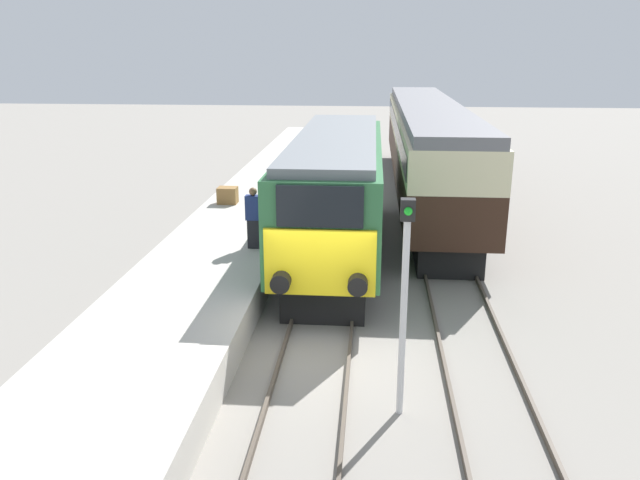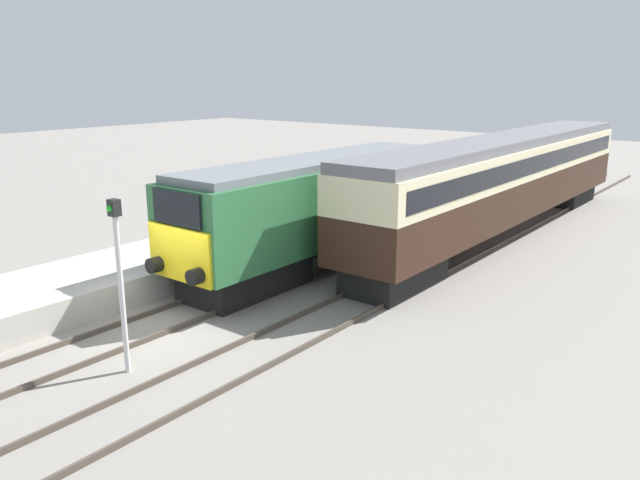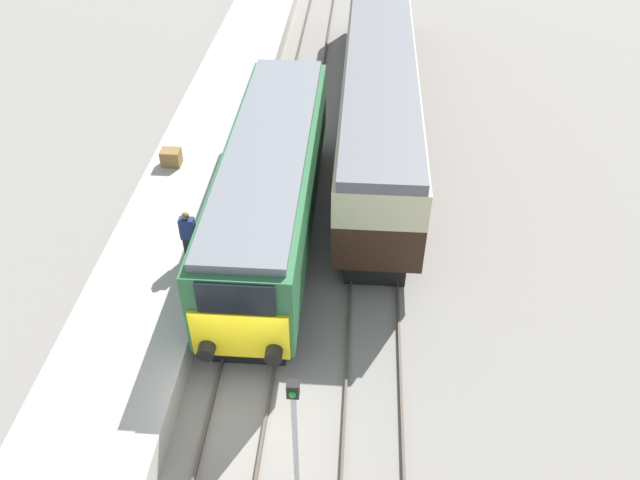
# 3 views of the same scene
# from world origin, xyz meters

# --- Properties ---
(ground_plane) EXTENTS (120.00, 120.00, 0.00)m
(ground_plane) POSITION_xyz_m (0.00, 0.00, 0.00)
(ground_plane) COLOR gray
(platform_left) EXTENTS (3.50, 50.00, 0.84)m
(platform_left) POSITION_xyz_m (-3.30, 8.00, 0.42)
(platform_left) COLOR #B7B2A8
(platform_left) RESTS_ON ground_plane
(rails_near_track) EXTENTS (1.51, 60.00, 0.14)m
(rails_near_track) POSITION_xyz_m (0.00, 5.00, 0.07)
(rails_near_track) COLOR #4C4238
(rails_near_track) RESTS_ON ground_plane
(rails_far_track) EXTENTS (1.50, 60.00, 0.14)m
(rails_far_track) POSITION_xyz_m (3.40, 5.00, 0.07)
(rails_far_track) COLOR #4C4238
(rails_far_track) RESTS_ON ground_plane
(locomotive) EXTENTS (2.70, 12.43, 3.79)m
(locomotive) POSITION_xyz_m (0.00, 6.94, 2.09)
(locomotive) COLOR black
(locomotive) RESTS_ON ground_plane
(passenger_carriage) EXTENTS (2.75, 21.64, 4.09)m
(passenger_carriage) POSITION_xyz_m (3.40, 15.23, 2.50)
(passenger_carriage) COLOR black
(passenger_carriage) RESTS_ON ground_plane
(person_on_platform) EXTENTS (0.44, 0.26, 1.75)m
(person_on_platform) POSITION_xyz_m (-2.20, 4.73, 1.71)
(person_on_platform) COLOR black
(person_on_platform) RESTS_ON platform_left
(signal_post) EXTENTS (0.24, 0.28, 3.96)m
(signal_post) POSITION_xyz_m (1.70, -2.09, 2.35)
(signal_post) COLOR silver
(signal_post) RESTS_ON ground_plane
(luggage_crate) EXTENTS (0.70, 0.56, 0.60)m
(luggage_crate) POSITION_xyz_m (-4.16, 9.90, 1.14)
(luggage_crate) COLOR olive
(luggage_crate) RESTS_ON platform_left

